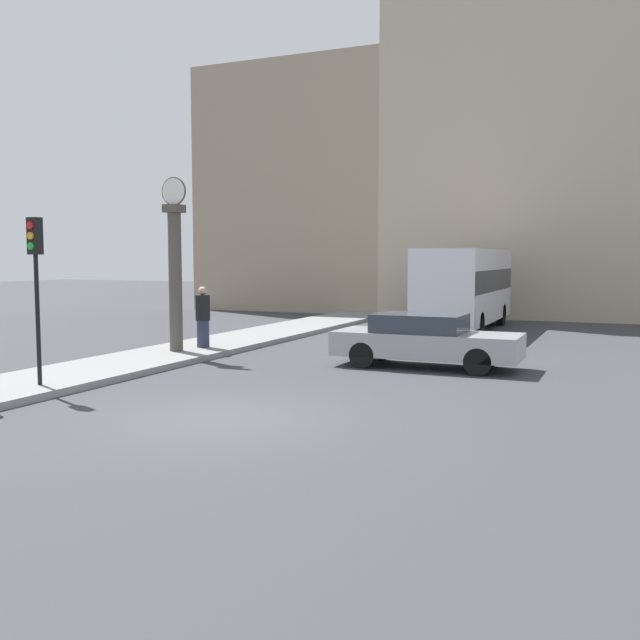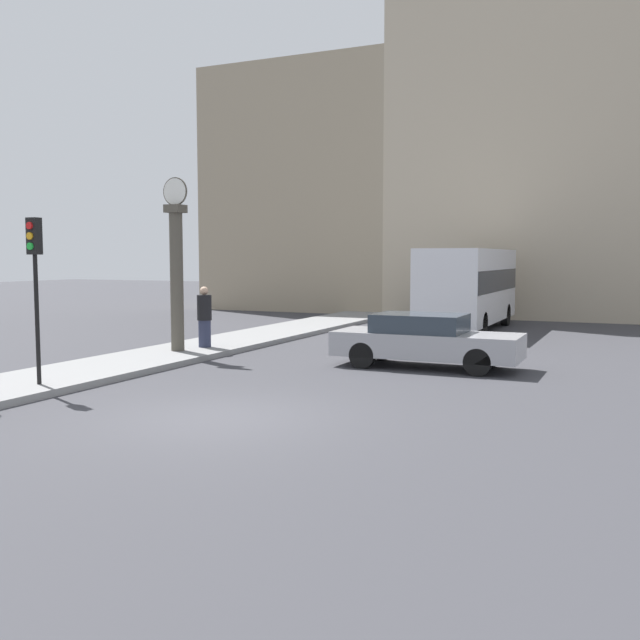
% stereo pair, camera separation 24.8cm
% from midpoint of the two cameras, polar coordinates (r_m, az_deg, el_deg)
% --- Properties ---
extents(ground_plane, '(120.00, 120.00, 0.00)m').
position_cam_midpoint_polar(ground_plane, '(12.78, -8.40, -7.74)').
color(ground_plane, '#38383D').
extents(sidewalk_corner, '(2.65, 27.49, 0.16)m').
position_cam_midpoint_polar(sidewalk_corner, '(25.46, -4.59, -1.15)').
color(sidewalk_corner, gray).
rests_on(sidewalk_corner, ground_plane).
extents(building_row, '(30.50, 5.00, 18.62)m').
position_cam_midpoint_polar(building_row, '(36.04, 14.02, 13.18)').
color(building_row, gray).
rests_on(building_row, ground_plane).
extents(sedan_car, '(4.72, 1.76, 1.37)m').
position_cam_midpoint_polar(sedan_car, '(18.40, 8.02, -1.59)').
color(sedan_car, '#9E9EA3').
rests_on(sedan_car, ground_plane).
extents(bus_distant, '(2.33, 7.71, 3.12)m').
position_cam_midpoint_polar(bus_distant, '(28.19, 11.26, 2.81)').
color(bus_distant, silver).
rests_on(bus_distant, ground_plane).
extents(traffic_light_near, '(0.26, 0.24, 3.48)m').
position_cam_midpoint_polar(traffic_light_near, '(15.88, -22.21, 4.09)').
color(traffic_light_near, black).
rests_on(traffic_light_near, sidewalk_corner).
extents(street_clock, '(0.79, 0.48, 4.89)m').
position_cam_midpoint_polar(street_clock, '(20.57, -11.86, 4.03)').
color(street_clock, '#4C473D').
rests_on(street_clock, sidewalk_corner).
extents(pedestrian_black_jacket, '(0.43, 0.43, 1.80)m').
position_cam_midpoint_polar(pedestrian_black_jacket, '(21.34, -9.68, 0.20)').
color(pedestrian_black_jacket, '#2D334C').
rests_on(pedestrian_black_jacket, sidewalk_corner).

